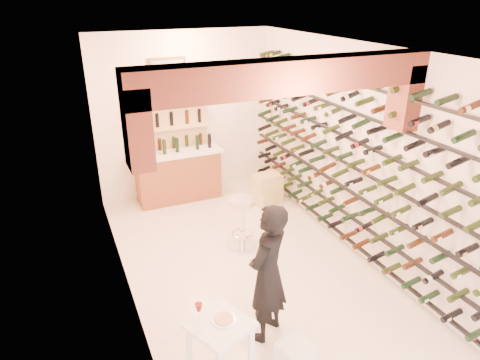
% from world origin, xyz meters
% --- Properties ---
extents(ground, '(6.00, 6.00, 0.00)m').
position_xyz_m(ground, '(0.00, 0.00, 0.00)').
color(ground, white).
rests_on(ground, ground).
extents(room_shell, '(3.52, 6.02, 3.21)m').
position_xyz_m(room_shell, '(0.00, -0.26, 2.25)').
color(room_shell, white).
rests_on(room_shell, ground).
extents(wine_rack, '(0.32, 5.70, 2.56)m').
position_xyz_m(wine_rack, '(1.53, 0.00, 1.55)').
color(wine_rack, black).
rests_on(wine_rack, ground).
extents(back_counter, '(1.70, 0.62, 1.29)m').
position_xyz_m(back_counter, '(-0.30, 2.65, 0.53)').
color(back_counter, brown).
rests_on(back_counter, ground).
extents(back_shelving, '(1.40, 0.31, 2.73)m').
position_xyz_m(back_shelving, '(-0.30, 2.89, 1.17)').
color(back_shelving, '#D8B179').
rests_on(back_shelving, ground).
extents(tasting_table, '(0.73, 0.73, 0.98)m').
position_xyz_m(tasting_table, '(-1.16, -1.84, 0.66)').
color(tasting_table, white).
rests_on(tasting_table, ground).
extents(white_stool, '(0.40, 0.40, 0.41)m').
position_xyz_m(white_stool, '(-0.38, -2.06, 0.21)').
color(white_stool, white).
rests_on(white_stool, ground).
extents(person, '(0.76, 0.71, 1.74)m').
position_xyz_m(person, '(-0.38, -1.38, 0.87)').
color(person, black).
rests_on(person, ground).
extents(chrome_barstool, '(0.45, 0.45, 0.87)m').
position_xyz_m(chrome_barstool, '(0.13, 0.52, 0.50)').
color(chrome_barstool, silver).
rests_on(chrome_barstool, ground).
extents(crate_lower, '(0.62, 0.51, 0.32)m').
position_xyz_m(crate_lower, '(1.21, 1.75, 0.16)').
color(crate_lower, '#D7BA76').
rests_on(crate_lower, ground).
extents(crate_upper, '(0.54, 0.40, 0.30)m').
position_xyz_m(crate_upper, '(1.21, 1.75, 0.47)').
color(crate_upper, '#D7BA76').
rests_on(crate_upper, crate_lower).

